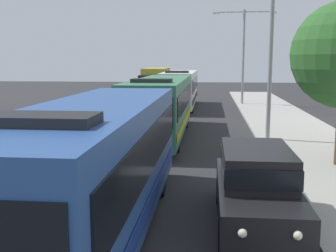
{
  "coord_description": "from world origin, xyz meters",
  "views": [
    {
      "loc": [
        1.26,
        2.7,
        4.01
      ],
      "look_at": [
        -0.14,
        16.46,
        1.83
      ],
      "focal_mm": 44.82,
      "sensor_mm": 36.0,
      "label": 1
    }
  ],
  "objects_px": {
    "streetlamp_far": "(244,47)",
    "bus_lead": "(97,163)",
    "streetlamp_mid": "(272,27)",
    "bus_second_in_line": "(161,105)",
    "bus_middle": "(180,88)",
    "box_truck_oncoming": "(155,82)",
    "white_suv": "(256,183)"
  },
  "relations": [
    {
      "from": "bus_second_in_line",
      "to": "bus_lead",
      "type": "bearing_deg",
      "value": -90.0
    },
    {
      "from": "bus_second_in_line",
      "to": "white_suv",
      "type": "height_order",
      "value": "bus_second_in_line"
    },
    {
      "from": "bus_second_in_line",
      "to": "white_suv",
      "type": "distance_m",
      "value": 12.18
    },
    {
      "from": "white_suv",
      "to": "streetlamp_far",
      "type": "relative_size",
      "value": 0.6
    },
    {
      "from": "box_truck_oncoming",
      "to": "white_suv",
      "type": "bearing_deg",
      "value": -78.49
    },
    {
      "from": "white_suv",
      "to": "box_truck_oncoming",
      "type": "distance_m",
      "value": 35.08
    },
    {
      "from": "white_suv",
      "to": "streetlamp_mid",
      "type": "xyz_separation_m",
      "value": [
        1.7,
        10.71,
        4.52
      ]
    },
    {
      "from": "bus_middle",
      "to": "bus_second_in_line",
      "type": "bearing_deg",
      "value": -90.0
    },
    {
      "from": "streetlamp_mid",
      "to": "streetlamp_far",
      "type": "bearing_deg",
      "value": 90.0
    },
    {
      "from": "bus_second_in_line",
      "to": "streetlamp_far",
      "type": "height_order",
      "value": "streetlamp_far"
    },
    {
      "from": "streetlamp_far",
      "to": "bus_middle",
      "type": "bearing_deg",
      "value": -152.7
    },
    {
      "from": "white_suv",
      "to": "streetlamp_mid",
      "type": "height_order",
      "value": "streetlamp_mid"
    },
    {
      "from": "bus_middle",
      "to": "white_suv",
      "type": "xyz_separation_m",
      "value": [
        3.7,
        -25.26,
        -0.66
      ]
    },
    {
      "from": "streetlamp_mid",
      "to": "bus_middle",
      "type": "bearing_deg",
      "value": 110.35
    },
    {
      "from": "streetlamp_far",
      "to": "streetlamp_mid",
      "type": "bearing_deg",
      "value": -90.0
    },
    {
      "from": "bus_middle",
      "to": "streetlamp_mid",
      "type": "distance_m",
      "value": 16.0
    },
    {
      "from": "streetlamp_far",
      "to": "bus_second_in_line",
      "type": "bearing_deg",
      "value": -108.15
    },
    {
      "from": "bus_second_in_line",
      "to": "streetlamp_far",
      "type": "xyz_separation_m",
      "value": [
        5.4,
        16.47,
        3.47
      ]
    },
    {
      "from": "white_suv",
      "to": "bus_lead",
      "type": "bearing_deg",
      "value": -165.87
    },
    {
      "from": "bus_second_in_line",
      "to": "bus_middle",
      "type": "bearing_deg",
      "value": 90.0
    },
    {
      "from": "streetlamp_far",
      "to": "bus_lead",
      "type": "bearing_deg",
      "value": -100.55
    },
    {
      "from": "box_truck_oncoming",
      "to": "streetlamp_mid",
      "type": "relative_size",
      "value": 0.93
    },
    {
      "from": "bus_lead",
      "to": "box_truck_oncoming",
      "type": "height_order",
      "value": "bus_lead"
    },
    {
      "from": "bus_middle",
      "to": "streetlamp_far",
      "type": "distance_m",
      "value": 7.0
    },
    {
      "from": "box_truck_oncoming",
      "to": "streetlamp_far",
      "type": "xyz_separation_m",
      "value": [
        8.7,
        -6.31,
        3.44
      ]
    },
    {
      "from": "white_suv",
      "to": "bus_middle",
      "type": "bearing_deg",
      "value": 98.33
    },
    {
      "from": "bus_lead",
      "to": "bus_middle",
      "type": "distance_m",
      "value": 26.2
    },
    {
      "from": "bus_lead",
      "to": "streetlamp_far",
      "type": "xyz_separation_m",
      "value": [
        5.4,
        28.98,
        3.47
      ]
    },
    {
      "from": "box_truck_oncoming",
      "to": "streetlamp_far",
      "type": "distance_m",
      "value": 11.29
    },
    {
      "from": "streetlamp_mid",
      "to": "streetlamp_far",
      "type": "height_order",
      "value": "streetlamp_mid"
    },
    {
      "from": "bus_lead",
      "to": "white_suv",
      "type": "relative_size",
      "value": 2.13
    },
    {
      "from": "bus_second_in_line",
      "to": "box_truck_oncoming",
      "type": "height_order",
      "value": "bus_second_in_line"
    }
  ]
}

